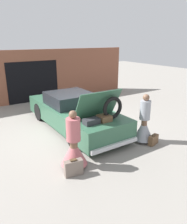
% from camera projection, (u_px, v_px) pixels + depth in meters
% --- Properties ---
extents(ground_plane, '(40.00, 40.00, 0.00)m').
position_uv_depth(ground_plane, '(74.00, 127.00, 8.65)').
color(ground_plane, gray).
extents(garage_wall_back, '(12.00, 0.14, 2.80)m').
position_uv_depth(garage_wall_back, '(33.00, 76.00, 11.86)').
color(garage_wall_back, brown).
rests_on(garage_wall_back, ground_plane).
extents(car, '(1.87, 5.12, 1.80)m').
position_uv_depth(car, '(74.00, 112.00, 8.45)').
color(car, '#336047').
rests_on(car, ground_plane).
extents(person_left, '(0.72, 0.72, 1.60)m').
position_uv_depth(person_left, '(74.00, 147.00, 5.82)').
color(person_left, brown).
rests_on(person_left, ground_plane).
extents(person_right, '(0.65, 0.65, 1.65)m').
position_uv_depth(person_right, '(144.00, 125.00, 7.26)').
color(person_right, brown).
rests_on(person_right, ground_plane).
extents(suitcase_beside_left_person, '(0.50, 0.25, 0.45)m').
position_uv_depth(suitcase_beside_left_person, '(74.00, 168.00, 5.53)').
color(suitcase_beside_left_person, '#75665B').
rests_on(suitcase_beside_left_person, ground_plane).
extents(suitcase_beside_right_person, '(0.45, 0.26, 0.35)m').
position_uv_depth(suitcase_beside_right_person, '(153.00, 140.00, 7.18)').
color(suitcase_beside_right_person, brown).
rests_on(suitcase_beside_right_person, ground_plane).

